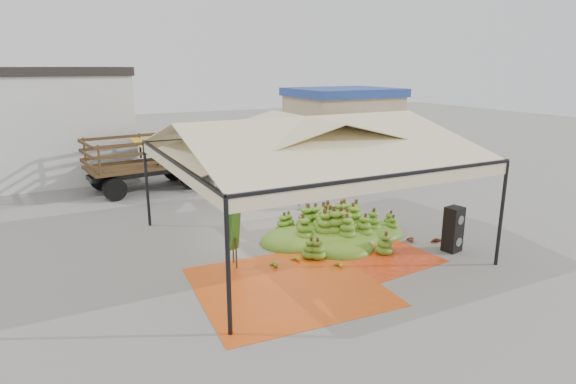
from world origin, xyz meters
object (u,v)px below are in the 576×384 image
banana_heap (337,222)px  vendor (302,185)px  truck_left (175,153)px  truck_right (344,143)px  speaker_stack (453,229)px

banana_heap → vendor: vendor is taller
banana_heap → truck_left: bearing=106.3°
truck_left → truck_right: truck_right is taller
banana_heap → speaker_stack: (2.50, -2.54, 0.15)m
banana_heap → truck_right: bearing=55.0°
truck_left → vendor: bearing=-69.2°
banana_heap → speaker_stack: speaker_stack is taller
vendor → banana_heap: bearing=68.5°
vendor → truck_left: (-3.34, 6.16, 0.55)m
truck_right → banana_heap: bearing=-138.8°
truck_left → truck_right: bearing=-18.3°
banana_heap → vendor: size_ratio=2.60×
speaker_stack → vendor: vendor is taller
truck_right → speaker_stack: bearing=-120.1°
banana_heap → vendor: (0.55, 3.37, 0.43)m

